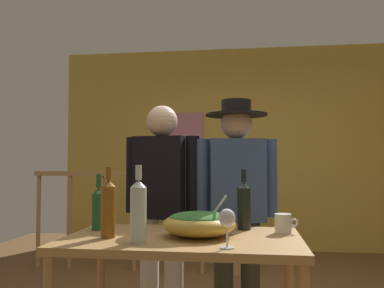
% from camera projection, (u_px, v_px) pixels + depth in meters
% --- Properties ---
extents(back_wall, '(5.10, 0.10, 2.74)m').
position_uv_depth(back_wall, '(245.00, 148.00, 5.68)').
color(back_wall, gold).
rests_on(back_wall, ground_plane).
extents(framed_picture, '(0.62, 0.03, 0.73)m').
position_uv_depth(framed_picture, '(181.00, 139.00, 5.75)').
color(framed_picture, '#C6768A').
extents(stair_railing, '(2.31, 0.10, 1.12)m').
position_uv_depth(stair_railing, '(169.00, 210.00, 4.45)').
color(stair_railing, '#B2844C').
rests_on(stair_railing, ground_plane).
extents(tv_console, '(0.90, 0.40, 0.47)m').
position_uv_depth(tv_console, '(205.00, 235.00, 5.35)').
color(tv_console, '#38281E').
rests_on(tv_console, ground_plane).
extents(flat_screen_tv, '(0.61, 0.12, 0.48)m').
position_uv_depth(flat_screen_tv, '(205.00, 195.00, 5.34)').
color(flat_screen_tv, black).
rests_on(flat_screen_tv, tv_console).
extents(serving_table, '(1.21, 0.76, 0.78)m').
position_uv_depth(serving_table, '(183.00, 253.00, 2.14)').
color(serving_table, '#B2844C').
rests_on(serving_table, ground_plane).
extents(salad_bowl, '(0.38, 0.38, 0.22)m').
position_uv_depth(salad_bowl, '(199.00, 223.00, 2.14)').
color(salad_bowl, gold).
rests_on(salad_bowl, serving_table).
extents(wine_glass, '(0.07, 0.07, 0.18)m').
position_uv_depth(wine_glass, '(227.00, 220.00, 1.84)').
color(wine_glass, silver).
rests_on(wine_glass, serving_table).
extents(wine_bottle_clear, '(0.08, 0.08, 0.37)m').
position_uv_depth(wine_bottle_clear, '(138.00, 210.00, 1.97)').
color(wine_bottle_clear, silver).
rests_on(wine_bottle_clear, serving_table).
extents(wine_bottle_green, '(0.07, 0.07, 0.32)m').
position_uv_depth(wine_bottle_green, '(98.00, 208.00, 2.35)').
color(wine_bottle_green, '#1E5628').
rests_on(wine_bottle_green, serving_table).
extents(wine_bottle_dark, '(0.08, 0.08, 0.34)m').
position_uv_depth(wine_bottle_dark, '(244.00, 205.00, 2.37)').
color(wine_bottle_dark, black).
rests_on(wine_bottle_dark, serving_table).
extents(wine_bottle_amber, '(0.07, 0.07, 0.36)m').
position_uv_depth(wine_bottle_amber, '(108.00, 208.00, 2.11)').
color(wine_bottle_amber, brown).
rests_on(wine_bottle_amber, serving_table).
extents(mug_white, '(0.13, 0.09, 0.10)m').
position_uv_depth(mug_white, '(283.00, 224.00, 2.23)').
color(mug_white, white).
rests_on(mug_white, serving_table).
extents(person_standing_left, '(0.53, 0.28, 1.56)m').
position_uv_depth(person_standing_left, '(162.00, 200.00, 2.85)').
color(person_standing_left, beige).
rests_on(person_standing_left, ground_plane).
extents(person_standing_right, '(0.55, 0.42, 1.59)m').
position_uv_depth(person_standing_right, '(237.00, 197.00, 2.78)').
color(person_standing_right, '#2D3323').
rests_on(person_standing_right, ground_plane).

